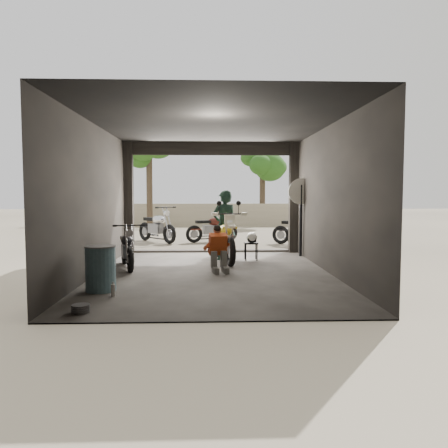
{
  "coord_description": "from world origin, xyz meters",
  "views": [
    {
      "loc": [
        -0.11,
        -9.25,
        1.73
      ],
      "look_at": [
        0.25,
        0.6,
        1.04
      ],
      "focal_mm": 35.0,
      "sensor_mm": 36.0,
      "label": 1
    }
  ],
  "objects": [
    {
      "name": "rider",
      "position": [
        0.31,
        2.02,
        0.91
      ],
      "size": [
        0.77,
        0.63,
        1.82
      ],
      "primitive_type": "imported",
      "rotation": [
        0.0,
        0.0,
        3.48
      ],
      "color": "black",
      "rests_on": "ground"
    },
    {
      "name": "sign_post",
      "position": [
        2.43,
        2.53,
        1.43
      ],
      "size": [
        0.72,
        0.08,
        2.15
      ],
      "rotation": [
        0.0,
        0.0,
        -0.23
      ],
      "color": "black",
      "rests_on": "ground"
    },
    {
      "name": "mechanic",
      "position": [
        0.12,
        0.21,
        0.5
      ],
      "size": [
        0.63,
        0.78,
        1.0
      ],
      "primitive_type": null,
      "rotation": [
        0.0,
        0.0,
        0.19
      ],
      "color": "#B54318",
      "rests_on": "ground"
    },
    {
      "name": "tree_right",
      "position": [
        2.8,
        14.0,
        3.56
      ],
      "size": [
        2.2,
        2.2,
        5.0
      ],
      "color": "#382B1E",
      "rests_on": "ground"
    },
    {
      "name": "left_bike",
      "position": [
        -1.98,
        0.83,
        0.53
      ],
      "size": [
        1.06,
        1.68,
        1.06
      ],
      "primitive_type": null,
      "rotation": [
        0.0,
        0.0,
        0.29
      ],
      "color": "black",
      "rests_on": "ground"
    },
    {
      "name": "outside_bike_a",
      "position": [
        -1.94,
        6.28,
        0.64
      ],
      "size": [
        1.84,
        1.94,
        1.28
      ],
      "primitive_type": null,
      "rotation": [
        0.0,
        0.0,
        0.72
      ],
      "color": "black",
      "rests_on": "ground"
    },
    {
      "name": "garage",
      "position": [
        0.0,
        0.55,
        1.28
      ],
      "size": [
        7.0,
        7.13,
        3.2
      ],
      "color": "#2D2B28",
      "rests_on": "ground"
    },
    {
      "name": "oil_drum",
      "position": [
        -2.0,
        -1.59,
        0.41
      ],
      "size": [
        0.63,
        0.63,
        0.81
      ],
      "primitive_type": "cylinder",
      "rotation": [
        0.0,
        0.0,
        0.24
      ],
      "color": "#456874",
      "rests_on": "ground"
    },
    {
      "name": "main_bike",
      "position": [
        0.31,
        1.69,
        0.65
      ],
      "size": [
        1.08,
        2.04,
        1.29
      ],
      "primitive_type": null,
      "rotation": [
        0.0,
        0.0,
        0.15
      ],
      "color": "beige",
      "rests_on": "ground"
    },
    {
      "name": "tree_left",
      "position": [
        -3.0,
        12.5,
        3.99
      ],
      "size": [
        2.2,
        2.2,
        5.6
      ],
      "color": "#382B1E",
      "rests_on": "ground"
    },
    {
      "name": "ground",
      "position": [
        0.0,
        0.0,
        0.0
      ],
      "size": [
        80.0,
        80.0,
        0.0
      ],
      "primitive_type": "plane",
      "color": "#7A6D56",
      "rests_on": "ground"
    },
    {
      "name": "outside_bike_c",
      "position": [
        2.95,
        5.15,
        0.6
      ],
      "size": [
        1.86,
        1.63,
        1.2
      ],
      "primitive_type": null,
      "rotation": [
        0.0,
        0.0,
        0.94
      ],
      "color": "black",
      "rests_on": "ground"
    },
    {
      "name": "helmet",
      "position": [
        1.01,
        1.85,
        0.61
      ],
      "size": [
        0.37,
        0.38,
        0.26
      ],
      "primitive_type": "ellipsoid",
      "rotation": [
        0.0,
        0.0,
        0.42
      ],
      "color": "white",
      "rests_on": "stool"
    },
    {
      "name": "boundary_wall",
      "position": [
        0.0,
        14.0,
        0.6
      ],
      "size": [
        18.0,
        0.3,
        1.2
      ],
      "primitive_type": "cube",
      "color": "gray",
      "rests_on": "ground"
    },
    {
      "name": "outside_bike_b",
      "position": [
        0.04,
        6.29,
        0.58
      ],
      "size": [
        1.86,
        1.27,
        1.16
      ],
      "primitive_type": null,
      "rotation": [
        0.0,
        0.0,
        1.93
      ],
      "color": "#40150F",
      "rests_on": "ground"
    },
    {
      "name": "stool",
      "position": [
        1.0,
        1.9,
        0.41
      ],
      "size": [
        0.34,
        0.34,
        0.48
      ],
      "rotation": [
        0.0,
        0.0,
        0.13
      ],
      "color": "black",
      "rests_on": "ground"
    }
  ]
}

